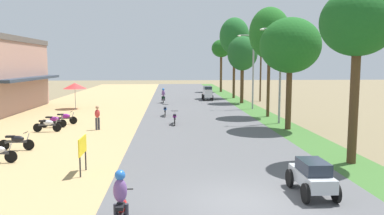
{
  "coord_description": "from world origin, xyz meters",
  "views": [
    {
      "loc": [
        -2.33,
        -11.64,
        4.49
      ],
      "look_at": [
        -0.69,
        15.58,
        1.32
      ],
      "focal_mm": 35.68,
      "sensor_mm": 36.0,
      "label": 1
    }
  ],
  "objects_px": {
    "parked_motorbike_third": "(48,124)",
    "motorbike_ahead_third": "(165,110)",
    "pedestrian_on_shoulder": "(97,116)",
    "streetlamp_mid": "(253,66)",
    "parked_motorbike_fourth": "(54,120)",
    "median_tree_fourth": "(242,54)",
    "utility_pole_near": "(261,64)",
    "parked_motorbike_second": "(17,141)",
    "median_tree_nearest": "(358,24)",
    "median_tree_sixth": "(221,49)",
    "streetlamp_near": "(280,68)",
    "vendor_umbrella": "(75,86)",
    "median_tree_second": "(290,46)",
    "median_tree_third": "(270,33)",
    "car_sedan_silver": "(312,175)",
    "motorbike_ahead_fourth": "(163,96)",
    "motorbike_ahead_second": "(175,118)",
    "median_tree_fifth": "(234,36)",
    "motorbike_foreground_rider": "(121,201)",
    "street_signboard": "(82,148)",
    "car_van_white": "(207,92)",
    "parked_motorbike_fifth": "(65,117)"
  },
  "relations": [
    {
      "from": "vendor_umbrella",
      "to": "parked_motorbike_third",
      "type": "bearing_deg",
      "value": -84.32
    },
    {
      "from": "parked_motorbike_second",
      "to": "median_tree_fifth",
      "type": "height_order",
      "value": "median_tree_fifth"
    },
    {
      "from": "utility_pole_near",
      "to": "motorbike_ahead_third",
      "type": "bearing_deg",
      "value": -131.65
    },
    {
      "from": "utility_pole_near",
      "to": "motorbike_ahead_third",
      "type": "height_order",
      "value": "utility_pole_near"
    },
    {
      "from": "car_van_white",
      "to": "motorbike_ahead_third",
      "type": "relative_size",
      "value": 1.34
    },
    {
      "from": "parked_motorbike_third",
      "to": "parked_motorbike_fourth",
      "type": "bearing_deg",
      "value": 93.85
    },
    {
      "from": "pedestrian_on_shoulder",
      "to": "median_tree_fourth",
      "type": "distance_m",
      "value": 21.42
    },
    {
      "from": "median_tree_fifth",
      "to": "car_van_white",
      "type": "bearing_deg",
      "value": -142.81
    },
    {
      "from": "parked_motorbike_fifth",
      "to": "motorbike_ahead_second",
      "type": "bearing_deg",
      "value": -4.61
    },
    {
      "from": "parked_motorbike_fourth",
      "to": "motorbike_ahead_fourth",
      "type": "bearing_deg",
      "value": 65.24
    },
    {
      "from": "parked_motorbike_fourth",
      "to": "street_signboard",
      "type": "relative_size",
      "value": 1.2
    },
    {
      "from": "parked_motorbike_third",
      "to": "median_tree_fourth",
      "type": "bearing_deg",
      "value": 46.84
    },
    {
      "from": "street_signboard",
      "to": "median_tree_sixth",
      "type": "bearing_deg",
      "value": 75.2
    },
    {
      "from": "median_tree_second",
      "to": "median_tree_sixth",
      "type": "height_order",
      "value": "median_tree_sixth"
    },
    {
      "from": "motorbike_foreground_rider",
      "to": "motorbike_ahead_second",
      "type": "height_order",
      "value": "motorbike_foreground_rider"
    },
    {
      "from": "streetlamp_mid",
      "to": "utility_pole_near",
      "type": "bearing_deg",
      "value": 71.39
    },
    {
      "from": "parked_motorbike_third",
      "to": "motorbike_ahead_third",
      "type": "distance_m",
      "value": 10.24
    },
    {
      "from": "pedestrian_on_shoulder",
      "to": "streetlamp_mid",
      "type": "height_order",
      "value": "streetlamp_mid"
    },
    {
      "from": "car_sedan_silver",
      "to": "motorbike_ahead_fourth",
      "type": "height_order",
      "value": "motorbike_ahead_fourth"
    },
    {
      "from": "parked_motorbike_third",
      "to": "motorbike_ahead_third",
      "type": "bearing_deg",
      "value": 42.63
    },
    {
      "from": "parked_motorbike_fourth",
      "to": "vendor_umbrella",
      "type": "bearing_deg",
      "value": 95.96
    },
    {
      "from": "median_tree_second",
      "to": "median_tree_sixth",
      "type": "relative_size",
      "value": 0.92
    },
    {
      "from": "median_tree_second",
      "to": "utility_pole_near",
      "type": "height_order",
      "value": "utility_pole_near"
    },
    {
      "from": "streetlamp_near",
      "to": "vendor_umbrella",
      "type": "bearing_deg",
      "value": 149.71
    },
    {
      "from": "median_tree_sixth",
      "to": "motorbike_ahead_second",
      "type": "distance_m",
      "value": 32.96
    },
    {
      "from": "motorbike_foreground_rider",
      "to": "median_tree_sixth",
      "type": "bearing_deg",
      "value": 79.22
    },
    {
      "from": "parked_motorbike_fourth",
      "to": "median_tree_second",
      "type": "xyz_separation_m",
      "value": [
        16.0,
        -1.63,
        5.07
      ]
    },
    {
      "from": "median_tree_nearest",
      "to": "car_sedan_silver",
      "type": "distance_m",
      "value": 7.5
    },
    {
      "from": "vendor_umbrella",
      "to": "street_signboard",
      "type": "bearing_deg",
      "value": -75.82
    },
    {
      "from": "median_tree_second",
      "to": "median_tree_third",
      "type": "bearing_deg",
      "value": 87.95
    },
    {
      "from": "parked_motorbike_third",
      "to": "median_tree_fourth",
      "type": "height_order",
      "value": "median_tree_fourth"
    },
    {
      "from": "parked_motorbike_second",
      "to": "streetlamp_near",
      "type": "height_order",
      "value": "streetlamp_near"
    },
    {
      "from": "car_sedan_silver",
      "to": "car_van_white",
      "type": "xyz_separation_m",
      "value": [
        -0.17,
        33.35,
        0.28
      ]
    },
    {
      "from": "median_tree_sixth",
      "to": "motorbike_ahead_second",
      "type": "height_order",
      "value": "median_tree_sixth"
    },
    {
      "from": "streetlamp_mid",
      "to": "motorbike_ahead_second",
      "type": "xyz_separation_m",
      "value": [
        -7.74,
        -9.17,
        -3.7
      ]
    },
    {
      "from": "parked_motorbike_second",
      "to": "pedestrian_on_shoulder",
      "type": "bearing_deg",
      "value": 62.9
    },
    {
      "from": "median_tree_nearest",
      "to": "median_tree_fourth",
      "type": "bearing_deg",
      "value": 90.01
    },
    {
      "from": "car_sedan_silver",
      "to": "car_van_white",
      "type": "bearing_deg",
      "value": 90.29
    },
    {
      "from": "median_tree_fifth",
      "to": "streetlamp_near",
      "type": "height_order",
      "value": "median_tree_fifth"
    },
    {
      "from": "pedestrian_on_shoulder",
      "to": "streetlamp_mid",
      "type": "xyz_separation_m",
      "value": [
        12.91,
        11.09,
        3.31
      ]
    },
    {
      "from": "pedestrian_on_shoulder",
      "to": "motorbike_foreground_rider",
      "type": "bearing_deg",
      "value": -77.42
    },
    {
      "from": "utility_pole_near",
      "to": "car_sedan_silver",
      "type": "distance_m",
      "value": 32.9
    },
    {
      "from": "parked_motorbike_second",
      "to": "motorbike_ahead_fourth",
      "type": "height_order",
      "value": "motorbike_ahead_fourth"
    },
    {
      "from": "median_tree_nearest",
      "to": "median_tree_sixth",
      "type": "xyz_separation_m",
      "value": [
        -0.05,
        42.69,
        0.5
      ]
    },
    {
      "from": "median_tree_third",
      "to": "car_van_white",
      "type": "bearing_deg",
      "value": 104.1
    },
    {
      "from": "streetlamp_mid",
      "to": "motorbike_ahead_third",
      "type": "bearing_deg",
      "value": -150.94
    },
    {
      "from": "parked_motorbike_second",
      "to": "utility_pole_near",
      "type": "height_order",
      "value": "utility_pole_near"
    },
    {
      "from": "utility_pole_near",
      "to": "parked_motorbike_second",
      "type": "bearing_deg",
      "value": -126.86
    },
    {
      "from": "parked_motorbike_second",
      "to": "parked_motorbike_fourth",
      "type": "bearing_deg",
      "value": 91.75
    },
    {
      "from": "parked_motorbike_third",
      "to": "median_tree_fifth",
      "type": "height_order",
      "value": "median_tree_fifth"
    }
  ]
}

